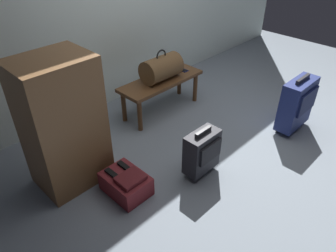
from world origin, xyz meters
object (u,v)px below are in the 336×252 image
Objects in this scene: suitcase_small_charcoal at (202,151)px; bench at (161,84)px; duffel_bag_brown at (161,68)px; backpack_maroon at (126,183)px; cell_phone at (182,70)px; suitcase_upright_navy at (297,103)px; side_cabinet at (63,125)px.

bench is at bearing 63.43° from suitcase_small_charcoal.
backpack_maroon is at bearing -147.14° from duffel_bag_brown.
backpack_maroon is (-0.61, 0.29, -0.15)m from suitcase_small_charcoal.
cell_phone is 1.31m from suitcase_upright_navy.
suitcase_upright_navy is 0.54× the size of side_cabinet.
side_cabinet reaches higher than backpack_maroon.
duffel_bag_brown is 1.16× the size of backpack_maroon.
duffel_bag_brown is at bearing 10.98° from side_cabinet.
side_cabinet is (-0.82, 0.75, 0.31)m from suitcase_small_charcoal.
suitcase_small_charcoal is 0.42× the size of side_cabinet.
duffel_bag_brown is 1.35m from side_cabinet.
suitcase_small_charcoal reaches higher than backpack_maroon.
suitcase_small_charcoal is 0.69m from backpack_maroon.
suitcase_small_charcoal reaches higher than bench.
backpack_maroon is at bearing 163.62° from suitcase_upright_navy.
side_cabinet is (-1.32, -0.26, 0.22)m from bench.
suitcase_small_charcoal reaches higher than cell_phone.
suitcase_upright_navy is at bearing -26.22° from side_cabinet.
suitcase_upright_navy is 1.30× the size of suitcase_small_charcoal.
cell_phone is at bearing 50.03° from suitcase_small_charcoal.
duffel_bag_brown is at bearing 63.17° from suitcase_small_charcoal.
duffel_bag_brown is 0.40× the size of side_cabinet.
suitcase_small_charcoal is 1.15m from side_cabinet.
suitcase_small_charcoal is at bearing 168.51° from suitcase_upright_navy.
suitcase_small_charcoal is (-1.21, 0.25, -0.07)m from suitcase_upright_navy.
bench is at bearing 32.99° from backpack_maroon.
duffel_bag_brown is at bearing -179.80° from cell_phone.
duffel_bag_brown is 0.96× the size of suitcase_small_charcoal.
duffel_bag_brown reaches higher than backpack_maroon.
suitcase_small_charcoal is at bearing -116.83° from duffel_bag_brown.
bench is 1.36m from side_cabinet.
suitcase_upright_navy is (0.70, -1.25, -0.22)m from duffel_bag_brown.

